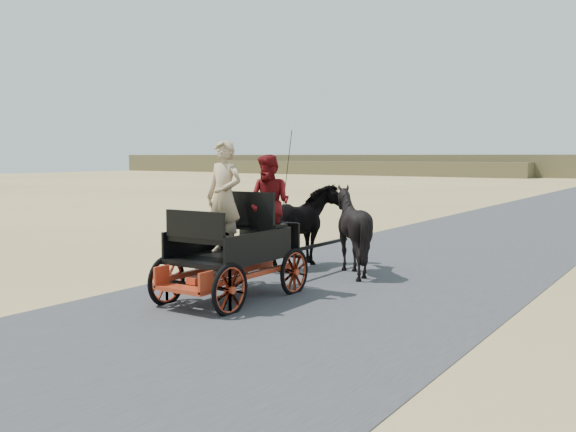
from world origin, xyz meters
The scene contains 8 objects.
ground centered at (0.00, 0.00, 0.00)m, with size 140.00×140.00×0.00m, color tan.
road centered at (0.00, 0.00, 0.01)m, with size 6.00×140.00×0.01m, color #38383A.
ridge_near centered at (-30.00, 58.00, 0.80)m, with size 40.00×4.00×1.60m, color brown.
carriage centered at (-1.04, -2.45, 0.36)m, with size 1.30×2.40×0.72m, color black, non-canonical shape.
horse_left centered at (-1.59, 0.55, 0.85)m, with size 0.91×2.01×1.70m, color black.
horse_right centered at (-0.49, 0.55, 0.85)m, with size 1.37×1.54×1.70m, color black.
driver_man centered at (-1.24, -2.40, 1.62)m, with size 0.66×0.43×1.80m, color tan.
passenger_woman centered at (-0.74, -1.85, 1.51)m, with size 0.77×0.60×1.58m, color #660C0F.
Camera 1 is at (5.25, -10.38, 2.27)m, focal length 40.00 mm.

